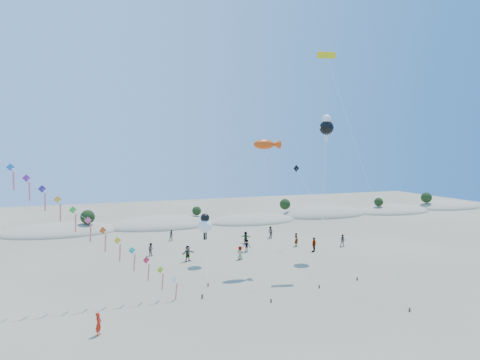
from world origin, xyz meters
The scene contains 10 objects.
ground centered at (0.00, 0.00, 0.00)m, with size 160.00×160.00×0.00m, color #7C6F55.
dune_ridge centered at (1.06, 45.14, 0.11)m, with size 145.30×11.49×5.57m.
kite_train centered at (-16.25, 12.83, 10.90)m, with size 26.94×5.75×21.08m.
fish_kite centered at (6.89, 16.53, 13.51)m, with size 5.25×10.10×14.08m.
cartoon_kite_low centered at (0.87, 20.01, 4.59)m, with size 2.44×8.04×5.84m.
cartoon_kite_high centered at (16.18, 19.62, 15.87)m, with size 8.32×11.82×17.28m.
parafoil_kite centered at (13.86, 15.78, 22.79)m, with size 2.14×15.18×23.84m.
dark_kite centered at (14.33, 20.03, 7.44)m, with size 1.47×15.12×11.01m.
flyer_foreground centered at (-10.60, 5.56, 0.81)m, with size 0.59×0.39×1.63m, color red.
beachgoers centered at (7.43, 24.92, 0.85)m, with size 25.86×13.41×1.85m.
Camera 1 is at (-10.45, -23.29, 12.86)m, focal length 30.00 mm.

